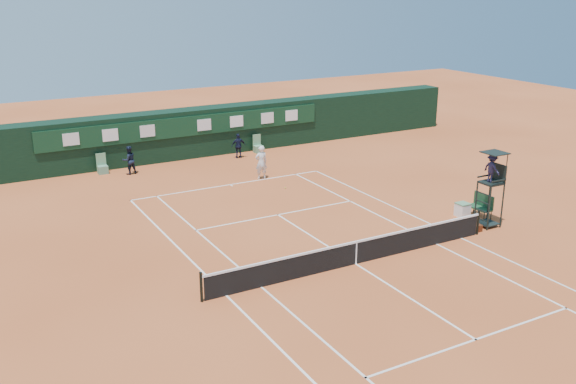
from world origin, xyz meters
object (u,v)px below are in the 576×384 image
object	(u,v)px
umpire_chair	(492,174)
player	(261,162)
player_bench	(481,205)
tennis_net	(356,252)
cooler	(462,209)

from	to	relation	value
umpire_chair	player	distance (m)	12.90
player_bench	player	xyz separation A→B (m)	(-6.18, 10.50, 0.35)
tennis_net	cooler	xyz separation A→B (m)	(7.49, 2.05, -0.18)
tennis_net	player	size ratio (longest dim) A/B	6.82
cooler	player	world-z (taller)	player
player	player_bench	bearing A→B (deg)	124.77
cooler	player	size ratio (longest dim) A/B	0.34
player_bench	player	distance (m)	12.19
tennis_net	player	bearing A→B (deg)	80.60
player_bench	cooler	size ratio (longest dim) A/B	1.86
umpire_chair	player	size ratio (longest dim) A/B	1.81
tennis_net	umpire_chair	distance (m)	7.79
tennis_net	cooler	bearing A→B (deg)	15.32
player_bench	cooler	xyz separation A→B (m)	(-0.69, 0.47, -0.27)
player_bench	umpire_chair	bearing A→B (deg)	-121.81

